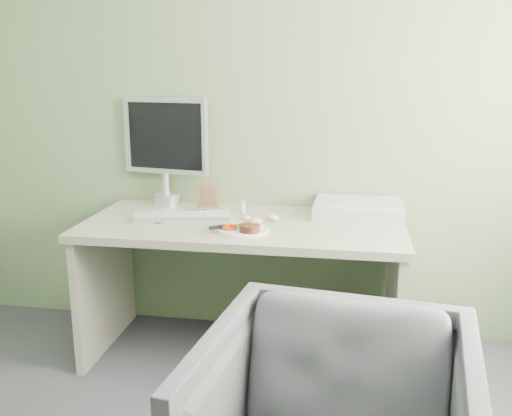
% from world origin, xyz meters
% --- Properties ---
extents(wall_back, '(3.50, 0.00, 3.50)m').
position_xyz_m(wall_back, '(0.00, 2.00, 1.35)').
color(wall_back, '#6A815A').
rests_on(wall_back, floor).
extents(desk, '(1.60, 0.75, 0.73)m').
position_xyz_m(desk, '(0.00, 1.62, 0.55)').
color(desk, '#A6998B').
rests_on(desk, floor).
extents(plate, '(0.24, 0.24, 0.01)m').
position_xyz_m(plate, '(0.04, 1.46, 0.74)').
color(plate, white).
rests_on(plate, desk).
extents(steak, '(0.10, 0.10, 0.03)m').
position_xyz_m(steak, '(0.07, 1.42, 0.76)').
color(steak, black).
rests_on(steak, plate).
extents(potato_pile, '(0.14, 0.12, 0.06)m').
position_xyz_m(potato_pile, '(0.07, 1.51, 0.77)').
color(potato_pile, tan).
rests_on(potato_pile, plate).
extents(carrot_heap, '(0.07, 0.06, 0.03)m').
position_xyz_m(carrot_heap, '(-0.03, 1.44, 0.76)').
color(carrot_heap, '#DF4D04').
rests_on(carrot_heap, plate).
extents(steak_knife, '(0.17, 0.15, 0.01)m').
position_xyz_m(steak_knife, '(-0.06, 1.44, 0.75)').
color(steak_knife, silver).
rests_on(steak_knife, plate).
extents(mousepad, '(0.33, 0.31, 0.00)m').
position_xyz_m(mousepad, '(-0.34, 1.68, 0.73)').
color(mousepad, black).
rests_on(mousepad, desk).
extents(keyboard, '(0.50, 0.25, 0.02)m').
position_xyz_m(keyboard, '(-0.32, 1.63, 0.75)').
color(keyboard, white).
rests_on(keyboard, desk).
extents(computer_mouse, '(0.09, 0.11, 0.03)m').
position_xyz_m(computer_mouse, '(0.14, 1.68, 0.75)').
color(computer_mouse, white).
rests_on(computer_mouse, desk).
extents(photo_frame, '(0.12, 0.03, 0.15)m').
position_xyz_m(photo_frame, '(-0.24, 1.87, 0.81)').
color(photo_frame, '#A5784D').
rests_on(photo_frame, desk).
extents(eyedrop_bottle, '(0.03, 0.03, 0.07)m').
position_xyz_m(eyedrop_bottle, '(-0.04, 1.81, 0.76)').
color(eyedrop_bottle, white).
rests_on(eyedrop_bottle, desk).
extents(scanner, '(0.46, 0.31, 0.07)m').
position_xyz_m(scanner, '(0.57, 1.84, 0.77)').
color(scanner, '#AAACB1').
rests_on(scanner, desk).
extents(monitor, '(0.50, 0.17, 0.60)m').
position_xyz_m(monitor, '(-0.50, 1.94, 1.07)').
color(monitor, silver).
rests_on(monitor, desk).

